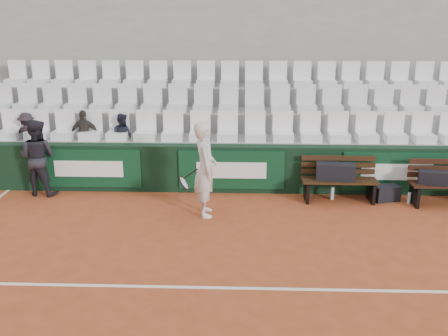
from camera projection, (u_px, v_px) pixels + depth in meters
ground at (240, 288)px, 6.88m from camera, size 80.00×80.00×0.00m
court_baseline at (240, 288)px, 6.88m from camera, size 18.00×0.06×0.01m
back_barrier at (244, 169)px, 10.54m from camera, size 18.00×0.34×1.00m
grandstand_tier_front at (241, 160)px, 11.15m from camera, size 18.00×0.95×1.00m
grandstand_tier_mid at (241, 140)px, 11.99m from camera, size 18.00×0.95×1.45m
grandstand_tier_back at (241, 123)px, 12.83m from camera, size 18.00×0.95×1.90m
grandstand_rear_wall at (242, 71)px, 13.06m from camera, size 18.00×0.30×4.40m
seat_row_front at (241, 126)px, 10.74m from camera, size 11.90×0.44×0.63m
seat_row_mid at (242, 98)px, 11.52m from camera, size 11.90×0.44×0.63m
seat_row_back at (242, 74)px, 12.29m from camera, size 11.90×0.44×0.63m
bench_left at (339, 190)px, 10.07m from camera, size 1.50×0.56×0.45m
bench_right at (448, 194)px, 9.84m from camera, size 1.50×0.56×0.45m
sports_bag_left at (335, 171)px, 9.98m from camera, size 0.79×0.42×0.33m
sports_bag_right at (433, 177)px, 9.73m from camera, size 0.59×0.38×0.25m
sports_bag_ground at (386, 193)px, 10.11m from camera, size 0.58×0.44×0.31m
water_bottle_near at (332, 193)px, 10.17m from camera, size 0.07×0.07×0.26m
water_bottle_far at (409, 198)px, 9.94m from camera, size 0.06×0.06×0.23m
tennis_player at (205, 169)px, 9.18m from camera, size 0.75×0.71×1.79m
ball_kid at (38, 158)px, 10.29m from camera, size 0.86×0.72×1.59m
spectator_a at (25, 116)px, 10.89m from camera, size 0.69×0.44×1.02m
spectator_b at (83, 114)px, 10.84m from camera, size 0.67×0.38×1.09m
spectator_c at (121, 116)px, 10.82m from camera, size 0.60×0.54×1.02m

